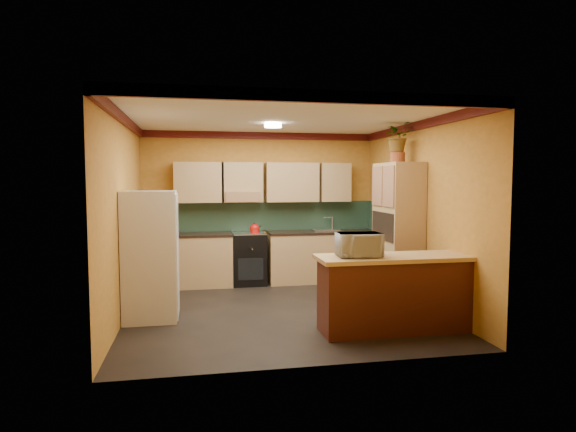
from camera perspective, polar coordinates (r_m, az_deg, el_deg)
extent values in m
plane|color=black|center=(6.95, -0.96, -11.08)|extent=(4.20, 4.20, 0.00)
cube|color=white|center=(6.76, -0.98, 11.58)|extent=(4.20, 4.20, 0.04)
cube|color=#C98535|center=(8.79, -3.31, 1.07)|extent=(4.20, 0.04, 2.70)
cube|color=#C98535|center=(4.67, 3.43, -1.76)|extent=(4.20, 0.04, 2.70)
cube|color=#C98535|center=(6.69, -18.98, -0.16)|extent=(0.04, 4.20, 2.70)
cube|color=#C98535|center=(7.37, 15.33, 0.31)|extent=(0.04, 4.20, 2.70)
cube|color=#1D3627|center=(8.83, -1.68, 0.01)|extent=(3.70, 0.02, 0.53)
cube|color=#1D3627|center=(8.66, 11.16, -0.15)|extent=(0.02, 1.40, 0.53)
cube|color=tan|center=(8.62, -2.51, 4.00)|extent=(3.10, 0.34, 0.70)
cylinder|color=white|center=(7.34, -1.80, 10.68)|extent=(0.26, 0.26, 0.06)
cube|color=tan|center=(8.66, -0.53, -5.04)|extent=(3.65, 0.60, 0.88)
cube|color=black|center=(8.59, -0.54, -2.01)|extent=(3.65, 0.62, 0.04)
cube|color=black|center=(8.56, -4.67, -5.05)|extent=(0.58, 0.58, 0.91)
cube|color=silver|center=(8.76, 4.46, -1.67)|extent=(0.48, 0.40, 0.03)
cube|color=tan|center=(8.45, 9.79, -5.33)|extent=(0.60, 0.80, 0.88)
cube|color=black|center=(8.39, 9.83, -2.23)|extent=(0.62, 0.80, 0.04)
cube|color=silver|center=(6.60, -15.99, -4.53)|extent=(0.68, 0.66, 1.70)
cube|color=tan|center=(7.48, 12.87, -1.90)|extent=(0.48, 0.90, 2.10)
cylinder|color=brown|center=(7.49, 12.86, 6.76)|extent=(0.22, 0.22, 0.16)
imported|color=tan|center=(7.51, 12.90, 9.22)|extent=(0.46, 0.41, 0.48)
cube|color=#451A10|center=(6.07, 12.46, -9.16)|extent=(1.80, 0.55, 0.88)
cube|color=tan|center=(5.98, 12.53, -4.82)|extent=(1.90, 0.65, 0.05)
imported|color=silver|center=(5.79, 8.39, -3.39)|extent=(0.53, 0.37, 0.28)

